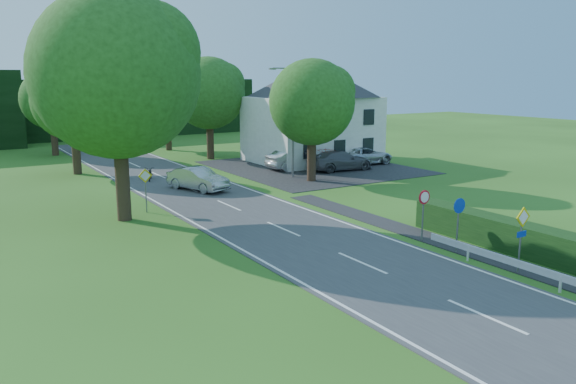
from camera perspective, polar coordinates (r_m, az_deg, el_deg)
road at (r=29.05m, az=-2.56°, el=-2.91°), size 7.00×80.00×0.04m
parking_pad at (r=46.10m, az=2.48°, el=2.52°), size 14.00×16.00×0.04m
line_edge_left at (r=27.65m, az=-8.45°, el=-3.73°), size 0.12×80.00×0.01m
line_edge_right at (r=30.72m, az=2.72°, el=-2.06°), size 0.12×80.00×0.01m
line_centre at (r=29.05m, az=-2.56°, el=-2.86°), size 0.12×80.00×0.01m
tree_main at (r=29.59m, az=-16.88°, el=8.25°), size 9.40×9.40×11.64m
tree_left_far at (r=45.47m, az=-20.95°, el=7.06°), size 7.00×7.00×8.58m
tree_right_far at (r=51.02m, az=-8.00°, el=8.41°), size 7.40×7.40×9.09m
tree_left_back at (r=57.36m, az=-22.84°, el=7.46°), size 6.60×6.60×8.07m
tree_right_back at (r=58.10m, az=-12.15°, el=7.89°), size 6.20×6.20×7.56m
tree_right_mid at (r=39.53m, az=2.44°, el=7.24°), size 7.00×7.00×8.58m
treeline_right at (r=73.90m, az=-14.97°, el=8.28°), size 30.00×5.00×7.00m
house_white at (r=49.21m, az=2.47°, el=8.24°), size 10.60×8.40×8.60m
streetlight at (r=40.95m, az=0.34°, el=7.64°), size 2.03×0.18×8.00m
sign_priority_right at (r=22.66m, az=22.67°, el=-3.36°), size 0.78×0.09×2.59m
sign_roundabout at (r=24.47m, az=16.95°, el=-2.20°), size 0.64×0.08×2.37m
sign_speed_limit at (r=25.76m, az=13.64°, el=-1.12°), size 0.64×0.11×2.37m
sign_priority_left at (r=31.42m, az=-14.29°, el=1.02°), size 0.78×0.09×2.44m
moving_car at (r=37.05m, az=-9.14°, el=1.34°), size 3.00×4.78×1.49m
motorcycle at (r=41.31m, az=-13.82°, el=1.85°), size 1.34×2.00×0.99m
parked_car_silver_a at (r=45.06m, az=0.92°, el=3.41°), size 5.05×1.83×1.65m
parked_car_grey at (r=44.60m, az=5.35°, el=3.21°), size 5.52×2.62×1.56m
parked_car_silver_b at (r=47.91m, az=7.67°, el=3.69°), size 5.32×2.51×1.47m
parasol at (r=43.96m, az=3.85°, el=3.30°), size 2.61×2.64×1.85m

